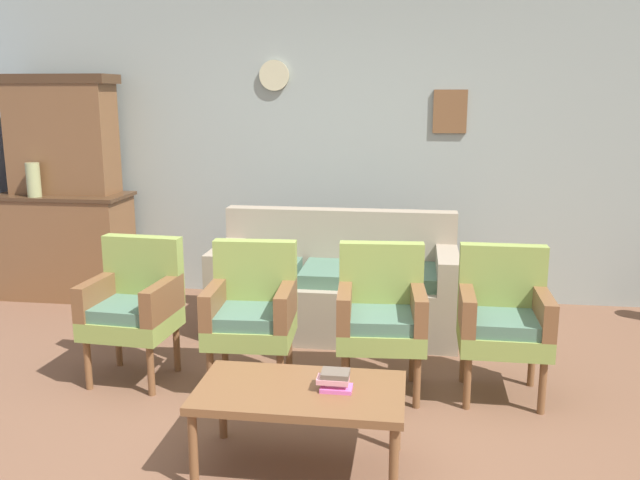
% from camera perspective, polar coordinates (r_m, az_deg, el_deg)
% --- Properties ---
extents(ground_plane, '(7.68, 7.68, 0.00)m').
position_cam_1_polar(ground_plane, '(3.76, -2.56, -16.27)').
color(ground_plane, brown).
extents(wall_back_with_decor, '(6.40, 0.09, 2.70)m').
position_cam_1_polar(wall_back_with_decor, '(5.92, 2.04, 8.01)').
color(wall_back_with_decor, '#939E99').
rests_on(wall_back_with_decor, ground).
extents(side_cabinet, '(1.16, 0.55, 0.93)m').
position_cam_1_polar(side_cabinet, '(6.44, -20.73, -0.42)').
color(side_cabinet, brown).
rests_on(side_cabinet, ground).
extents(cabinet_upper_hutch, '(0.99, 0.38, 1.03)m').
position_cam_1_polar(cabinet_upper_hutch, '(6.38, -21.06, 8.40)').
color(cabinet_upper_hutch, brown).
rests_on(cabinet_upper_hutch, side_cabinet).
extents(vase_on_cabinet, '(0.12, 0.12, 0.29)m').
position_cam_1_polar(vase_on_cabinet, '(6.26, -23.15, 4.72)').
color(vase_on_cabinet, tan).
rests_on(vase_on_cabinet, side_cabinet).
extents(floral_couch, '(1.83, 0.81, 0.90)m').
position_cam_1_polar(floral_couch, '(5.19, 1.35, -4.15)').
color(floral_couch, gray).
rests_on(floral_couch, ground).
extents(armchair_row_middle, '(0.55, 0.52, 0.90)m').
position_cam_1_polar(armchair_row_middle, '(4.44, -15.49, -5.16)').
color(armchair_row_middle, '#849947').
rests_on(armchair_row_middle, ground).
extents(armchair_near_cabinet, '(0.54, 0.52, 0.90)m').
position_cam_1_polar(armchair_near_cabinet, '(4.18, -5.83, -5.86)').
color(armchair_near_cabinet, '#849947').
rests_on(armchair_near_cabinet, ground).
extents(armchair_near_couch_end, '(0.55, 0.53, 0.90)m').
position_cam_1_polar(armchair_near_couch_end, '(4.12, 5.21, -6.14)').
color(armchair_near_couch_end, '#849947').
rests_on(armchair_near_couch_end, ground).
extents(armchair_by_doorway, '(0.52, 0.49, 0.90)m').
position_cam_1_polar(armchair_by_doorway, '(4.19, 15.28, -6.21)').
color(armchair_by_doorway, '#849947').
rests_on(armchair_by_doorway, ground).
extents(coffee_table, '(1.00, 0.56, 0.42)m').
position_cam_1_polar(coffee_table, '(3.31, -1.70, -13.17)').
color(coffee_table, brown).
rests_on(coffee_table, ground).
extents(book_stack_on_table, '(0.17, 0.12, 0.09)m').
position_cam_1_polar(book_stack_on_table, '(3.26, 1.30, -11.83)').
color(book_stack_on_table, '#D962B2').
rests_on(book_stack_on_table, coffee_table).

